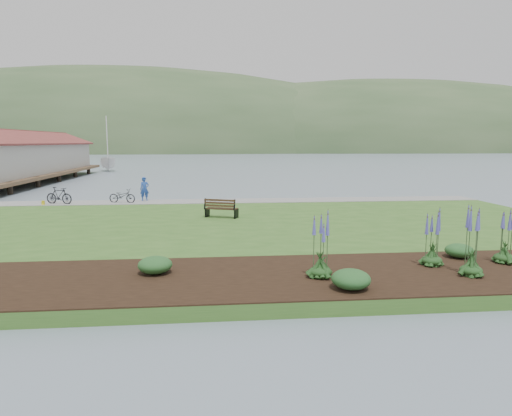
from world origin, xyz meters
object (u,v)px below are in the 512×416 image
at_px(park_bench, 221,208).
at_px(bicycle_a, 122,196).
at_px(person, 144,187).
at_px(sailboat, 109,171).

distance_m(park_bench, bicycle_a, 8.69).
xyz_separation_m(park_bench, person, (-4.73, 7.03, 0.42)).
height_order(park_bench, bicycle_a, park_bench).
relative_size(person, sailboat, 0.07).
distance_m(park_bench, sailboat, 47.65).
bearing_deg(park_bench, sailboat, 130.65).
relative_size(person, bicycle_a, 1.09).
bearing_deg(person, park_bench, -69.41).
relative_size(park_bench, bicycle_a, 1.03).
distance_m(bicycle_a, sailboat, 39.96).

